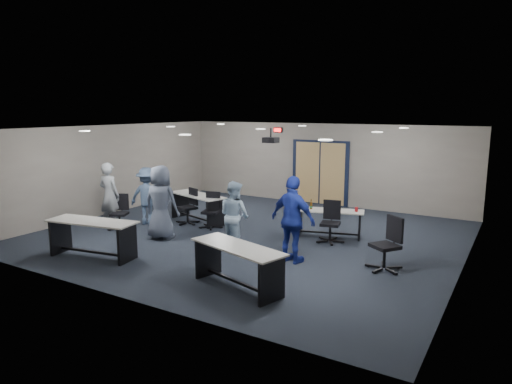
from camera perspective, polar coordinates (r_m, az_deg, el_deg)
The scene contains 24 objects.
floor at distance 11.74m, azimuth -0.69°, elevation -5.35°, with size 10.00×10.00×0.00m, color black.
back_wall at distance 15.42m, azimuth 8.07°, elevation 3.46°, with size 10.00×0.04×2.70m, color gray.
front_wall at distance 8.03m, azimuth -17.73°, elevation -3.32°, with size 10.00×0.04×2.70m, color gray.
left_wall at distance 14.66m, azimuth -17.64°, elevation 2.72°, with size 0.04×9.00×2.70m, color gray.
right_wall at distance 9.85m, azimuth 24.97°, elevation -1.33°, with size 0.04×9.00×2.70m, color gray.
ceiling at distance 11.30m, azimuth -0.72°, elevation 7.94°, with size 10.00×9.00×0.04m, color silver.
double_door at distance 15.43m, azimuth 7.99°, elevation 2.34°, with size 2.00×0.07×2.20m.
exit_sign at distance 15.97m, azimuth 2.74°, elevation 7.75°, with size 0.32×0.07×0.18m.
ceiling_projector at distance 11.60m, azimuth 1.85°, elevation 6.53°, with size 0.35×0.32×0.37m.
ceiling_can_lights at distance 11.52m, azimuth -0.06°, elevation 7.83°, with size 6.24×5.74×0.02m, color white, non-canonical shape.
table_front_left at distance 10.49m, azimuth -19.77°, elevation -4.75°, with size 2.09×1.01×0.81m.
table_front_right at distance 8.23m, azimuth -2.31°, elevation -8.41°, with size 2.04×1.15×0.78m.
table_back_left at distance 13.07m, azimuth -7.36°, elevation -1.38°, with size 2.04×1.17×0.78m.
table_back_right at distance 11.60m, azimuth 9.15°, elevation -3.25°, with size 1.77×1.00×0.94m.
chair_back_a at distance 12.87m, azimuth -8.59°, elevation -1.79°, with size 0.62×0.62×0.99m, color black, non-canonical shape.
chair_back_b at distance 12.34m, azimuth -5.67°, elevation -2.30°, with size 0.61×0.61×0.96m, color black, non-canonical shape.
chair_back_d at distance 11.10m, azimuth 9.26°, elevation -3.74°, with size 0.63×0.63×1.00m, color black, non-canonical shape.
chair_loose_left at distance 12.64m, azimuth -16.72°, elevation -2.45°, with size 0.59×0.59×0.94m, color black, non-canonical shape.
chair_loose_right at distance 9.45m, azimuth 15.83°, elevation -6.26°, with size 0.68×0.68×1.08m, color black, non-canonical shape.
person_gray at distance 12.85m, azimuth -17.86°, elevation -0.41°, with size 0.65×0.42×1.78m, color gray.
person_plaid at distance 11.43m, azimuth -11.79°, elevation -1.28°, with size 0.89×0.58×1.83m, color #525C70.
person_lightblue at distance 10.43m, azimuth -2.71°, elevation -2.91°, with size 0.77×0.60×1.58m, color #B1CFEA.
person_navy at distance 9.50m, azimuth 4.64°, elevation -3.47°, with size 1.07×0.45×1.83m, color navy.
person_back at distance 12.99m, azimuth -13.43°, elevation -0.49°, with size 1.03×0.59×1.59m, color #465C7E.
Camera 1 is at (5.90, -9.63, 3.19)m, focal length 32.00 mm.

